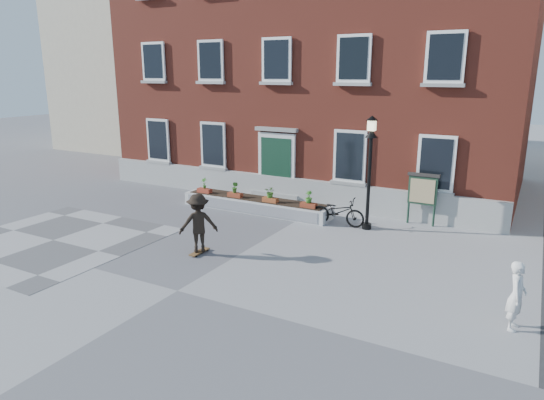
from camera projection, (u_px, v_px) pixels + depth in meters
The scene contains 10 objects.
ground at pixel (177, 291), 12.14m from camera, with size 100.00×100.00×0.00m, color gray.
checker_patch at pixel (53, 240), 15.79m from camera, with size 6.00×6.00×0.01m, color #525254.
distant_building at pixel (158, 56), 35.84m from camera, with size 10.00×12.00×13.00m, color beige.
bicycle at pixel (338, 212), 17.24m from camera, with size 0.68×1.94×1.02m, color black.
bystander at pixel (517, 296), 10.16m from camera, with size 0.55×0.36×1.52m, color silver.
brick_building at pixel (327, 51), 23.30m from camera, with size 18.40×10.85×12.60m.
planter_assembly at pixel (256, 204), 19.07m from camera, with size 6.20×1.12×1.15m.
lamp_post at pixel (370, 157), 16.33m from camera, with size 0.40×0.40×3.93m.
notice_board at pixel (423, 190), 17.13m from camera, with size 1.10×0.16×1.87m.
skateboarder at pixel (198, 223), 14.40m from camera, with size 1.29×1.26×1.86m.
Camera 1 is at (7.47, -8.62, 5.29)m, focal length 32.00 mm.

